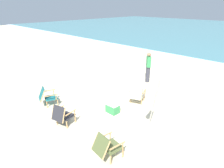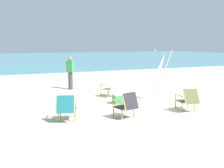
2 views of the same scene
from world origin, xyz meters
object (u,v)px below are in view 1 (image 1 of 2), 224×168
object	(u,v)px
person_near_chairs	(148,67)
cooler_box	(113,108)
umbrella_furled_white	(153,96)
beach_chair_front_right	(137,94)
beach_chair_far_center	(62,115)
beach_chair_front_left	(107,146)
beach_chair_back_left	(47,96)

from	to	relation	value
person_near_chairs	cooler_box	xyz separation A→B (m)	(1.00, -3.73, -0.64)
umbrella_furled_white	cooler_box	xyz separation A→B (m)	(-1.78, -0.00, -1.12)
beach_chair_front_right	umbrella_furled_white	distance (m)	2.25
umbrella_furled_white	person_near_chairs	world-z (taller)	umbrella_furled_white
beach_chair_far_center	umbrella_furled_white	bearing A→B (deg)	38.42
cooler_box	beach_chair_front_left	bearing A→B (deg)	-48.91
beach_chair_front_left	beach_chair_back_left	size ratio (longest dim) A/B	0.94
beach_chair_front_left	person_near_chairs	xyz separation A→B (m)	(-2.67, 5.64, 0.42)
person_near_chairs	beach_chair_front_right	bearing A→B (deg)	-64.36
beach_chair_front_left	cooler_box	xyz separation A→B (m)	(-1.67, 1.91, -0.22)
beach_chair_back_left	cooler_box	xyz separation A→B (m)	(2.37, 1.50, -0.23)
umbrella_furled_white	cooler_box	distance (m)	2.10
beach_chair_front_left	cooler_box	world-z (taller)	beach_chair_front_left
beach_chair_far_center	umbrella_furled_white	size ratio (longest dim) A/B	0.40
beach_chair_front_right	umbrella_furled_white	xyz separation A→B (m)	(1.61, -1.29, 0.90)
beach_chair_far_center	cooler_box	xyz separation A→B (m)	(0.59, 1.87, -0.23)
beach_chair_far_center	cooler_box	size ratio (longest dim) A/B	1.67
beach_chair_front_left	umbrella_furled_white	world-z (taller)	umbrella_furled_white
beach_chair_back_left	person_near_chairs	xyz separation A→B (m)	(1.37, 5.23, 0.41)
cooler_box	beach_chair_far_center	bearing A→B (deg)	-107.40
beach_chair_front_left	beach_chair_front_right	xyz separation A→B (m)	(-1.50, 3.21, 0.00)
umbrella_furled_white	beach_chair_back_left	bearing A→B (deg)	-160.03
beach_chair_back_left	beach_chair_far_center	distance (m)	1.82
beach_chair_front_left	person_near_chairs	world-z (taller)	person_near_chairs
umbrella_furled_white	person_near_chairs	distance (m)	4.67
cooler_box	beach_chair_front_right	bearing A→B (deg)	82.47
umbrella_furled_white	beach_chair_far_center	bearing A→B (deg)	-141.58
umbrella_furled_white	person_near_chairs	xyz separation A→B (m)	(-2.78, 3.73, -0.49)
beach_chair_front_left	beach_chair_front_right	size ratio (longest dim) A/B	0.92
person_near_chairs	cooler_box	world-z (taller)	person_near_chairs
beach_chair_front_right	person_near_chairs	size ratio (longest dim) A/B	0.54
beach_chair_front_left	person_near_chairs	size ratio (longest dim) A/B	0.50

